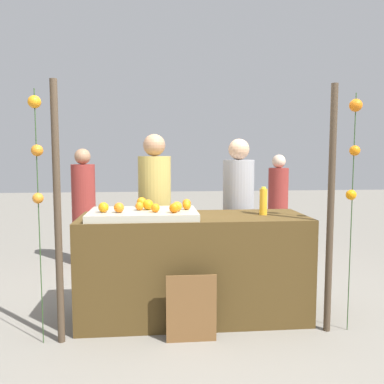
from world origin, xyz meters
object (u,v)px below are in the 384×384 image
Objects in this scene: juice_bottle at (263,201)px; chalkboard_sign at (191,309)px; orange_0 at (119,208)px; stall_counter at (194,267)px; vendor_left at (155,221)px; orange_1 at (139,206)px; vendor_right at (238,221)px.

juice_bottle is 1.17m from chalkboard_sign.
juice_bottle is at bearing 6.96° from orange_0.
stall_counter is 0.80m from vendor_left.
juice_bottle is at bearing -33.05° from vendor_left.
orange_0 is 0.89m from vendor_left.
juice_bottle reaches higher than orange_1.
stall_counter is at bearing 82.46° from chalkboard_sign.
vendor_right reaches higher than orange_0.
orange_0 is at bearing -143.38° from orange_1.
vendor_right is (0.89, 0.01, -0.02)m from vendor_left.
vendor_right is (-0.09, 0.65, -0.29)m from juice_bottle.
stall_counter is 0.54m from chalkboard_sign.
stall_counter is 0.90m from vendor_right.
vendor_right is at bearing 0.39° from vendor_left.
chalkboard_sign is at bearing -144.76° from juice_bottle.
vendor_right is at bearing 50.12° from stall_counter.
orange_1 is 1.26m from vendor_right.
stall_counter is at bearing 13.22° from orange_0.
orange_0 is 1.46m from vendor_right.
orange_0 is at bearing -146.01° from vendor_right.
vendor_left is at bearing 103.88° from chalkboard_sign.
orange_1 reaches higher than stall_counter.
orange_1 is at bearing -178.32° from juice_bottle.
chalkboard_sign is 1.28m from vendor_left.
orange_1 is (0.17, 0.12, -0.01)m from orange_0.
orange_0 reaches higher than stall_counter.
orange_1 is at bearing 131.82° from chalkboard_sign.
orange_1 is 0.29× the size of juice_bottle.
stall_counter reaches higher than chalkboard_sign.
chalkboard_sign is 0.33× the size of vendor_left.
stall_counter is 1.23× the size of vendor_right.
chalkboard_sign is (0.42, -0.46, -0.77)m from orange_1.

